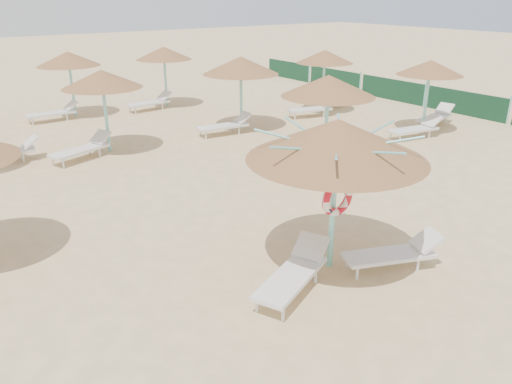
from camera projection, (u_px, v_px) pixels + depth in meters
ground at (314, 274)px, 9.40m from camera, size 120.00×120.00×0.00m
main_palapa at (337, 140)px, 8.75m from camera, size 3.24×3.24×2.90m
lounger_main_a at (294, 273)px, 8.79m from camera, size 2.05×1.36×0.72m
lounger_main_b at (395, 253)px, 9.50m from camera, size 1.95×1.22×0.68m
palapa_field at (166, 75)px, 16.98m from camera, size 19.82×13.88×2.72m
windbreak_fence at (393, 90)px, 24.29m from camera, size 0.08×19.84×1.10m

